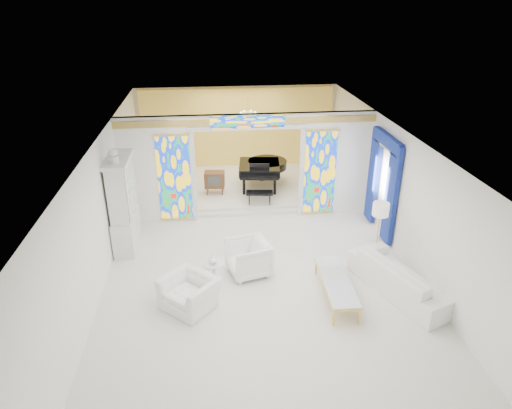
{
  "coord_description": "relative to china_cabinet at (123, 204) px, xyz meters",
  "views": [
    {
      "loc": [
        -1.08,
        -9.88,
        5.89
      ],
      "look_at": [
        0.03,
        0.2,
        1.19
      ],
      "focal_mm": 32.0,
      "sensor_mm": 36.0,
      "label": 1
    }
  ],
  "objects": [
    {
      "name": "grand_piano",
      "position": [
        3.87,
        3.19,
        -0.34
      ],
      "size": [
        1.69,
        2.47,
        0.97
      ],
      "rotation": [
        0.0,
        0.0,
        -0.11
      ],
      "color": "black",
      "rests_on": "alcove_platform"
    },
    {
      "name": "stained_glass_left",
      "position": [
        1.19,
        1.29,
        0.13
      ],
      "size": [
        0.9,
        0.04,
        2.4
      ],
      "primitive_type": "cube",
      "color": "gold",
      "rests_on": "partition_wall"
    },
    {
      "name": "wall_front",
      "position": [
        3.22,
        -6.6,
        0.33
      ],
      "size": [
        7.0,
        0.02,
        3.0
      ],
      "primitive_type": "cube",
      "color": "white",
      "rests_on": "floor"
    },
    {
      "name": "partition_wall",
      "position": [
        3.22,
        1.4,
        0.48
      ],
      "size": [
        7.0,
        0.22,
        3.0
      ],
      "color": "white",
      "rests_on": "floor"
    },
    {
      "name": "wall_left",
      "position": [
        -0.28,
        -0.6,
        0.33
      ],
      "size": [
        0.02,
        12.0,
        3.0
      ],
      "primitive_type": "cube",
      "color": "white",
      "rests_on": "floor"
    },
    {
      "name": "side_table",
      "position": [
        2.14,
        -2.02,
        -0.78
      ],
      "size": [
        0.52,
        0.52,
        0.6
      ],
      "rotation": [
        0.0,
        0.0,
        -0.09
      ],
      "color": "silver",
      "rests_on": "floor"
    },
    {
      "name": "chandelier",
      "position": [
        3.42,
        3.4,
        1.38
      ],
      "size": [
        0.48,
        0.48,
        0.3
      ],
      "primitive_type": "cylinder",
      "color": "gold",
      "rests_on": "ceiling"
    },
    {
      "name": "armchair_right",
      "position": [
        2.94,
        -1.59,
        -0.76
      ],
      "size": [
        1.09,
        1.07,
        0.82
      ],
      "primitive_type": "imported",
      "rotation": [
        0.0,
        0.0,
        -1.31
      ],
      "color": "white",
      "rests_on": "floor"
    },
    {
      "name": "coffee_table",
      "position": [
        4.7,
        -2.71,
        -0.77
      ],
      "size": [
        0.67,
        1.97,
        0.43
      ],
      "rotation": [
        0.0,
        0.0,
        -0.04
      ],
      "color": "white",
      "rests_on": "floor"
    },
    {
      "name": "stained_glass_transom",
      "position": [
        3.22,
        1.29,
        1.65
      ],
      "size": [
        2.0,
        0.04,
        0.34
      ],
      "primitive_type": "cube",
      "color": "gold",
      "rests_on": "partition_wall"
    },
    {
      "name": "alcove_platform",
      "position": [
        3.22,
        3.5,
        -1.08
      ],
      "size": [
        6.8,
        3.8,
        0.18
      ],
      "primitive_type": "cube",
      "color": "white",
      "rests_on": "floor"
    },
    {
      "name": "armchair_left",
      "position": [
        1.62,
        -2.69,
        -0.83
      ],
      "size": [
        1.38,
        1.37,
        0.67
      ],
      "primitive_type": "imported",
      "rotation": [
        0.0,
        0.0,
        -0.74
      ],
      "color": "white",
      "rests_on": "floor"
    },
    {
      "name": "wall_back",
      "position": [
        3.22,
        5.4,
        0.33
      ],
      "size": [
        7.0,
        0.02,
        3.0
      ],
      "primitive_type": "cube",
      "color": "white",
      "rests_on": "floor"
    },
    {
      "name": "gold_curtain_back",
      "position": [
        3.22,
        5.28,
        0.33
      ],
      "size": [
        6.7,
        0.1,
        2.9
      ],
      "primitive_type": "cube",
      "color": "gold",
      "rests_on": "wall_back"
    },
    {
      "name": "floor_lamp",
      "position": [
        6.02,
        -1.42,
        0.15
      ],
      "size": [
        0.4,
        0.4,
        1.55
      ],
      "rotation": [
        0.0,
        0.0,
        0.05
      ],
      "color": "gold",
      "rests_on": "floor"
    },
    {
      "name": "tv_console",
      "position": [
        2.3,
        2.75,
        -0.53
      ],
      "size": [
        0.65,
        0.47,
        0.71
      ],
      "rotation": [
        0.0,
        0.0,
        -0.11
      ],
      "color": "brown",
      "rests_on": "alcove_platform"
    },
    {
      "name": "sofa",
      "position": [
        6.17,
        -2.66,
        -0.8
      ],
      "size": [
        1.83,
        2.71,
        0.74
      ],
      "primitive_type": "imported",
      "rotation": [
        0.0,
        0.0,
        1.94
      ],
      "color": "white",
      "rests_on": "floor"
    },
    {
      "name": "stained_glass_right",
      "position": [
        5.25,
        1.29,
        0.13
      ],
      "size": [
        0.9,
        0.04,
        2.4
      ],
      "primitive_type": "cube",
      "color": "gold",
      "rests_on": "partition_wall"
    },
    {
      "name": "floor",
      "position": [
        3.22,
        -0.6,
        -1.17
      ],
      "size": [
        12.0,
        12.0,
        0.0
      ],
      "primitive_type": "plane",
      "color": "white",
      "rests_on": "ground"
    },
    {
      "name": "ceiling",
      "position": [
        3.22,
        -0.6,
        1.83
      ],
      "size": [
        7.0,
        12.0,
        0.02
      ],
      "primitive_type": "cube",
      "color": "silver",
      "rests_on": "wall_back"
    },
    {
      "name": "vase",
      "position": [
        2.14,
        -2.02,
        -0.48
      ],
      "size": [
        0.2,
        0.2,
        0.19
      ],
      "primitive_type": "imported",
      "rotation": [
        0.0,
        0.0,
        -0.09
      ],
      "color": "white",
      "rests_on": "side_table"
    },
    {
      "name": "china_cabinet",
      "position": [
        0.0,
        0.0,
        0.0
      ],
      "size": [
        0.56,
        1.46,
        2.72
      ],
      "color": "silver",
      "rests_on": "floor"
    },
    {
      "name": "wall_right",
      "position": [
        6.72,
        -0.6,
        0.33
      ],
      "size": [
        0.02,
        12.0,
        3.0
      ],
      "primitive_type": "cube",
      "color": "white",
      "rests_on": "floor"
    },
    {
      "name": "blue_drapes",
      "position": [
        6.62,
        0.1,
        0.41
      ],
      "size": [
        0.14,
        1.85,
        2.65
      ],
      "color": "navy",
      "rests_on": "wall_right"
    }
  ]
}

